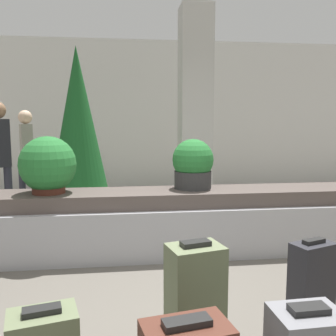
{
  "coord_description": "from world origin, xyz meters",
  "views": [
    {
      "loc": [
        -0.51,
        -2.46,
        1.49
      ],
      "look_at": [
        0.0,
        1.61,
        0.96
      ],
      "focal_mm": 40.0,
      "sensor_mm": 36.0,
      "label": 1
    }
  ],
  "objects": [
    {
      "name": "suitcase_0",
      "position": [
        0.82,
        -0.07,
        0.32
      ],
      "size": [
        0.35,
        0.27,
        0.66
      ],
      "rotation": [
        0.0,
        0.0,
        0.34
      ],
      "color": "#232328",
      "rests_on": "ground_plane"
    },
    {
      "name": "potted_plant_2",
      "position": [
        0.3,
        1.7,
        0.98
      ],
      "size": [
        0.47,
        0.47,
        0.57
      ],
      "color": "#2D2D2D",
      "rests_on": "carousel"
    },
    {
      "name": "back_wall",
      "position": [
        0.0,
        5.84,
        1.6
      ],
      "size": [
        18.0,
        0.06,
        3.2
      ],
      "color": "silver",
      "rests_on": "ground_plane"
    },
    {
      "name": "suitcase_3",
      "position": [
        -0.08,
        -0.36,
        0.38
      ],
      "size": [
        0.37,
        0.3,
        0.78
      ],
      "rotation": [
        0.0,
        0.0,
        0.23
      ],
      "color": "#5B6647",
      "rests_on": "ground_plane"
    },
    {
      "name": "carousel",
      "position": [
        0.0,
        1.61,
        0.34
      ],
      "size": [
        8.92,
        0.74,
        0.71
      ],
      "color": "#9E9EA3",
      "rests_on": "ground_plane"
    },
    {
      "name": "traveler_0",
      "position": [
        -2.12,
        4.19,
        0.98
      ],
      "size": [
        0.31,
        0.36,
        1.65
      ],
      "rotation": [
        0.0,
        0.0,
        -1.21
      ],
      "color": "#282833",
      "rests_on": "ground_plane"
    },
    {
      "name": "potted_plant_0",
      "position": [
        -1.29,
        1.61,
        1.0
      ],
      "size": [
        0.6,
        0.6,
        0.61
      ],
      "color": "#4C2319",
      "rests_on": "carousel"
    },
    {
      "name": "ground_plane",
      "position": [
        0.0,
        0.0,
        0.0
      ],
      "size": [
        18.0,
        18.0,
        0.0
      ],
      "primitive_type": "plane",
      "color": "#59544C"
    },
    {
      "name": "decorated_tree",
      "position": [
        -1.14,
        3.26,
        1.37
      ],
      "size": [
        0.96,
        0.96,
        2.57
      ],
      "color": "#4C331E",
      "rests_on": "ground_plane"
    },
    {
      "name": "pillar",
      "position": [
        0.64,
        3.33,
        1.6
      ],
      "size": [
        0.48,
        0.48,
        3.2
      ],
      "color": "beige",
      "rests_on": "ground_plane"
    }
  ]
}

